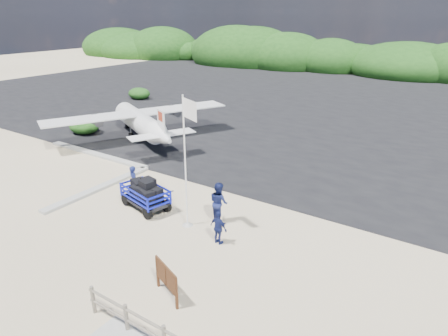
% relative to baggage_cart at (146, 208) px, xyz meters
% --- Properties ---
extents(ground, '(160.00, 160.00, 0.00)m').
position_rel_baggage_cart_xyz_m(ground, '(0.79, -1.24, 0.00)').
color(ground, beige).
extents(asphalt_apron, '(90.00, 50.00, 0.04)m').
position_rel_baggage_cart_xyz_m(asphalt_apron, '(0.79, 28.76, 0.00)').
color(asphalt_apron, '#B2B2B2').
rests_on(asphalt_apron, ground).
extents(lagoon, '(9.00, 7.00, 0.40)m').
position_rel_baggage_cart_xyz_m(lagoon, '(-8.21, 0.26, 0.00)').
color(lagoon, '#B2B2B2').
rests_on(lagoon, ground).
extents(vegetation_band, '(124.00, 8.00, 4.40)m').
position_rel_baggage_cart_xyz_m(vegetation_band, '(0.79, 53.76, 0.00)').
color(vegetation_band, '#B2B2B2').
rests_on(vegetation_band, ground).
extents(baggage_cart, '(3.01, 2.15, 1.36)m').
position_rel_baggage_cart_xyz_m(baggage_cart, '(0.00, 0.00, 0.00)').
color(baggage_cart, '#0E19D3').
rests_on(baggage_cart, ground).
extents(flagpole, '(1.28, 0.95, 5.93)m').
position_rel_baggage_cart_xyz_m(flagpole, '(2.73, -0.17, 0.00)').
color(flagpole, white).
rests_on(flagpole, ground).
extents(signboard, '(1.51, 0.72, 1.29)m').
position_rel_baggage_cart_xyz_m(signboard, '(5.24, -4.38, 0.00)').
color(signboard, '#502D17').
rests_on(signboard, ground).
extents(crew_a, '(0.74, 0.61, 1.76)m').
position_rel_baggage_cart_xyz_m(crew_a, '(-1.31, 0.56, 0.88)').
color(crew_a, navy).
rests_on(crew_a, ground).
extents(crew_b, '(1.15, 1.04, 1.92)m').
position_rel_baggage_cart_xyz_m(crew_b, '(3.70, 0.93, 0.96)').
color(crew_b, navy).
rests_on(crew_b, ground).
extents(crew_c, '(0.90, 0.48, 1.47)m').
position_rel_baggage_cart_xyz_m(crew_c, '(4.77, -0.65, 0.74)').
color(crew_c, navy).
rests_on(crew_c, ground).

